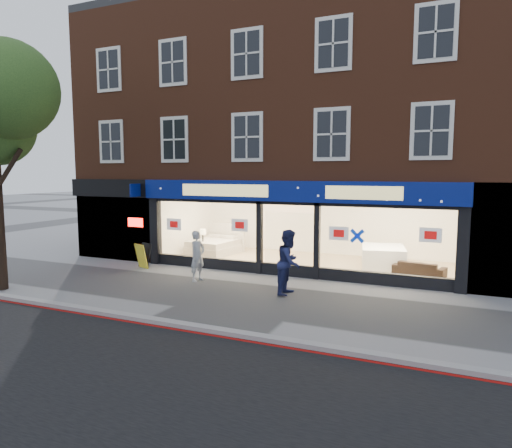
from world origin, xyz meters
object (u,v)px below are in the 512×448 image
Objects in this scene: pedestrian_grey at (198,256)px; a_board at (143,256)px; display_bed at (215,246)px; mattress_stack at (383,257)px; pedestrian_blue at (289,262)px; sofa at (419,268)px.

a_board is at bearing 83.41° from pedestrian_grey.
mattress_stack is (7.05, 0.07, 0.04)m from display_bed.
pedestrian_grey is at bearing -62.09° from display_bed.
a_board is at bearing 78.88° from pedestrian_blue.
mattress_stack is at bearing -23.39° from pedestrian_blue.
pedestrian_blue is at bearing -113.51° from mattress_stack.
pedestrian_grey is (1.69, -4.25, 0.40)m from display_bed.
a_board is (-1.23, -3.34, 0.03)m from display_bed.
a_board is 0.49× the size of pedestrian_blue.
sofa is 1.01× the size of pedestrian_grey.
pedestrian_blue reaches higher than pedestrian_grey.
a_board is (-8.28, -3.41, -0.01)m from mattress_stack.
mattress_stack is 8.95m from a_board.
display_bed reaches higher than sofa.
pedestrian_grey reaches higher than a_board.
mattress_stack is at bearing 6.80° from display_bed.
pedestrian_grey reaches higher than sofa.
sofa is 5.00m from pedestrian_blue.
sofa is at bearing -42.72° from pedestrian_blue.
mattress_stack is 1.12× the size of pedestrian_blue.
sofa is 9.92m from a_board.
pedestrian_blue is (3.33, -0.33, 0.13)m from pedestrian_grey.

